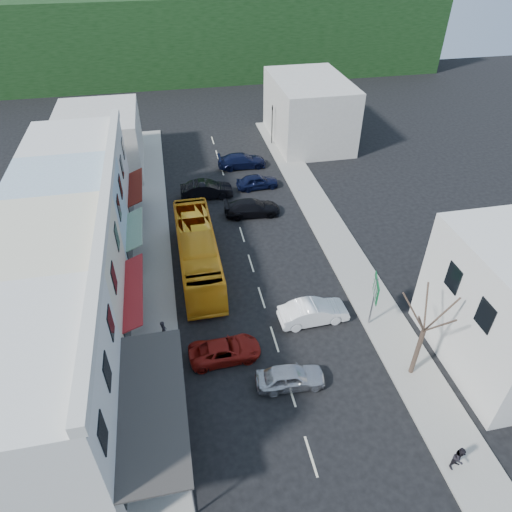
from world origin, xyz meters
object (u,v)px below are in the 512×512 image
at_px(pedestrian_right, 460,457).
at_px(car_silver, 290,377).
at_px(bus, 198,252).
at_px(car_white, 313,313).
at_px(car_red, 225,349).
at_px(direction_sign, 373,302).
at_px(street_tree, 424,331).
at_px(traffic_signal, 272,125).
at_px(pedestrian_left, 164,330).

bearing_deg(pedestrian_right, car_silver, 118.43).
bearing_deg(bus, car_white, -46.01).
bearing_deg(car_white, pedestrian_right, -162.94).
distance_m(car_silver, car_red, 4.36).
height_order(direction_sign, street_tree, street_tree).
relative_size(car_silver, traffic_signal, 0.96).
relative_size(bus, pedestrian_left, 6.82).
bearing_deg(car_silver, direction_sign, -56.65).
bearing_deg(car_white, direction_sign, -109.42).
relative_size(car_red, traffic_signal, 1.00).
xyz_separation_m(pedestrian_left, traffic_signal, (13.45, 28.24, 1.29)).
bearing_deg(pedestrian_left, car_white, -104.54).
relative_size(pedestrian_left, direction_sign, 0.43).
distance_m(car_silver, direction_sign, 7.40).
xyz_separation_m(direction_sign, street_tree, (0.88, -4.24, 1.63)).
distance_m(pedestrian_left, pedestrian_right, 17.67).
relative_size(car_red, pedestrian_right, 2.71).
xyz_separation_m(car_red, street_tree, (10.58, -3.37, 2.91)).
relative_size(car_white, pedestrian_right, 2.59).
xyz_separation_m(pedestrian_left, street_tree, (14.13, -5.46, 2.61)).
bearing_deg(car_red, car_silver, -131.35).
xyz_separation_m(car_silver, street_tree, (7.21, -0.62, 2.91)).
relative_size(car_white, car_red, 0.96).
xyz_separation_m(car_silver, direction_sign, (6.32, 3.62, 1.28)).
height_order(bus, car_red, bus).
relative_size(pedestrian_left, street_tree, 0.24).
bearing_deg(car_red, traffic_signal, -20.31).
distance_m(car_white, street_tree, 7.49).
xyz_separation_m(car_red, pedestrian_right, (10.09, -9.14, 0.30)).
distance_m(car_silver, car_white, 5.47).
bearing_deg(car_red, bus, 2.19).
xyz_separation_m(bus, traffic_signal, (10.60, 21.36, 0.74)).
relative_size(bus, car_red, 2.52).
bearing_deg(bus, car_red, -86.01).
relative_size(direction_sign, traffic_signal, 0.86).
height_order(street_tree, traffic_signal, street_tree).
xyz_separation_m(car_silver, car_red, (-3.38, 2.75, 0.00)).
bearing_deg(car_red, pedestrian_right, -134.39).
xyz_separation_m(bus, pedestrian_right, (10.78, -18.11, -0.55)).
xyz_separation_m(car_white, traffic_signal, (3.72, 28.38, 1.59)).
bearing_deg(pedestrian_left, car_red, -134.26).
height_order(pedestrian_right, street_tree, street_tree).
relative_size(bus, pedestrian_right, 6.82).
bearing_deg(pedestrian_left, bus, -36.25).
distance_m(car_red, direction_sign, 9.83).
height_order(bus, street_tree, street_tree).
distance_m(car_white, pedestrian_left, 9.74).
bearing_deg(direction_sign, car_white, 179.46).
distance_m(car_silver, traffic_signal, 33.75).
distance_m(car_silver, street_tree, 7.79).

